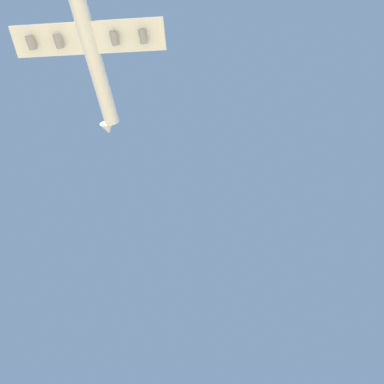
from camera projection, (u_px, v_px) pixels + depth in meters
carrier_jet at (89, 39)px, 152.41m from camera, size 55.81×65.60×19.65m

